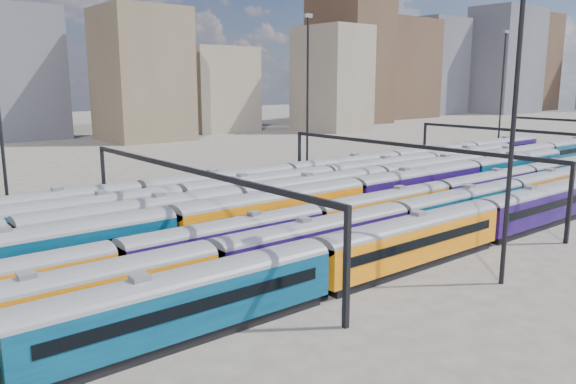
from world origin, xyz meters
TOP-DOWN VIEW (x-y plane):
  - ground at (0.00, 0.00)m, footprint 500.00×500.00m
  - rake_0 at (3.45, -15.00)m, footprint 127.84×3.12m
  - rake_1 at (-13.48, -10.00)m, footprint 143.00×2.99m
  - rake_2 at (-9.26, -5.00)m, footprint 117.36×2.86m
  - rake_3 at (-10.27, 0.00)m, footprint 113.95×3.34m
  - rake_4 at (-0.23, 5.00)m, footprint 155.90×3.25m
  - rake_5 at (-15.59, 10.00)m, footprint 130.70×3.19m
  - rake_6 at (-7.08, 15.00)m, footprint 151.01×3.15m
  - gantry_1 at (-20.00, 0.00)m, footprint 0.35×40.35m
  - gantry_2 at (10.00, 0.00)m, footprint 0.35×40.35m
  - gantry_3 at (40.00, 0.00)m, footprint 0.35×40.35m
  - mast_2 at (-5.00, -22.00)m, footprint 1.40×0.50m
  - mast_3 at (15.00, 24.00)m, footprint 1.40×0.50m
  - mast_5 at (65.00, 20.00)m, footprint 1.40×0.50m
  - skyline at (104.75, 105.73)m, footprint 399.22×60.48m

SIDE VIEW (x-z plane):
  - ground at x=0.00m, z-range 0.00..0.00m
  - rake_2 at x=-9.26m, z-range 0.12..4.93m
  - rake_1 at x=-13.48m, z-range 0.13..5.15m
  - rake_0 at x=3.45m, z-range 0.13..5.39m
  - rake_6 at x=-7.08m, z-range 0.13..5.45m
  - rake_5 at x=-15.59m, z-range 0.13..5.51m
  - rake_4 at x=-0.23m, z-range 0.14..5.63m
  - rake_3 at x=-10.27m, z-range 0.14..5.77m
  - gantry_1 at x=-20.00m, z-range 2.78..10.80m
  - gantry_2 at x=10.00m, z-range 2.78..10.80m
  - gantry_3 at x=40.00m, z-range 2.78..10.80m
  - mast_2 at x=-5.00m, z-range 1.17..26.77m
  - mast_3 at x=15.00m, z-range 1.17..26.77m
  - mast_5 at x=65.00m, z-range 1.17..26.77m
  - skyline at x=104.75m, z-range -4.18..45.85m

